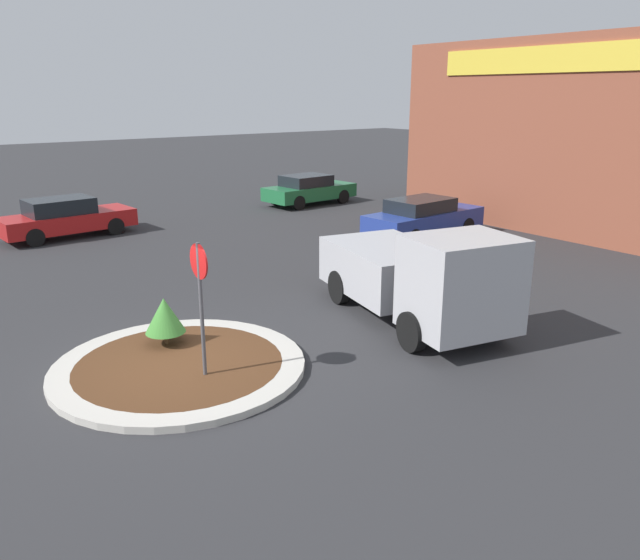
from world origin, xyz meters
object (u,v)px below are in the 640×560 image
object	(u,v)px
utility_truck	(418,276)
parked_sedan_green	(309,189)
parked_sedan_blue	(423,218)
stop_sign	(200,289)
parked_sedan_red	(66,218)

from	to	relation	value
utility_truck	parked_sedan_green	bearing A→B (deg)	165.38
parked_sedan_green	parked_sedan_blue	size ratio (longest dim) A/B	0.92
stop_sign	utility_truck	distance (m)	5.29
parked_sedan_red	parked_sedan_blue	distance (m)	12.85
utility_truck	parked_sedan_red	distance (m)	14.31
utility_truck	parked_sedan_green	world-z (taller)	utility_truck
utility_truck	parked_sedan_blue	world-z (taller)	utility_truck
parked_sedan_green	stop_sign	bearing A→B (deg)	-135.50
stop_sign	parked_sedan_red	world-z (taller)	stop_sign
parked_sedan_red	parked_sedan_green	bearing A→B (deg)	-2.78
utility_truck	parked_sedan_red	world-z (taller)	utility_truck
stop_sign	utility_truck	bearing A→B (deg)	88.85
stop_sign	parked_sedan_blue	distance (m)	13.04
parked_sedan_red	parked_sedan_green	distance (m)	11.05
parked_sedan_blue	parked_sedan_green	bearing A→B (deg)	80.44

